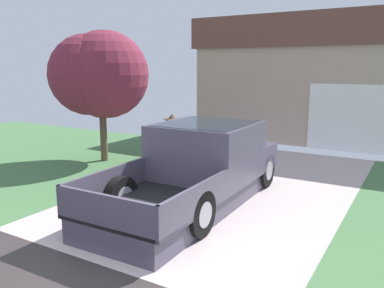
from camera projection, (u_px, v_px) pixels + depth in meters
name	position (u px, v px, depth m)	size (l,w,h in m)	color
pickup_truck	(202.00, 166.00, 8.30)	(2.16, 5.13, 1.63)	#4C4657
person_with_hat	(173.00, 142.00, 9.52)	(0.49, 0.43, 1.69)	brown
handbag	(161.00, 178.00, 9.64)	(0.30, 0.15, 0.37)	#B24C56
house_with_garage	(332.00, 78.00, 15.79)	(9.65, 5.94, 4.66)	tan
front_yard_tree	(96.00, 74.00, 11.44)	(2.83, 2.74, 3.86)	brown
wheeled_trash_bin	(179.00, 132.00, 13.69)	(0.60, 0.72, 1.02)	navy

